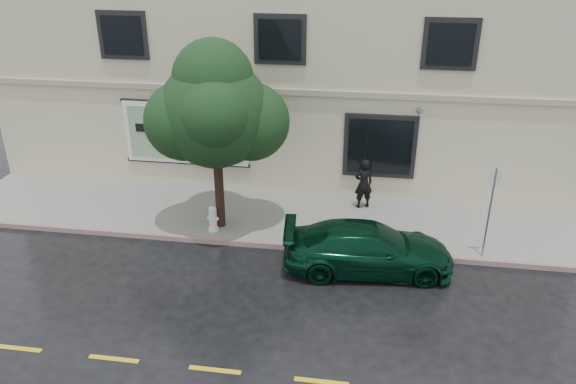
# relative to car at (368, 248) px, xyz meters

# --- Properties ---
(ground) EXTENTS (90.00, 90.00, 0.00)m
(ground) POSITION_rel_car_xyz_m (-3.00, -0.78, -0.64)
(ground) COLOR black
(ground) RESTS_ON ground
(sidewalk) EXTENTS (20.00, 3.50, 0.15)m
(sidewalk) POSITION_rel_car_xyz_m (-3.00, 2.47, -0.57)
(sidewalk) COLOR gray
(sidewalk) RESTS_ON ground
(curb) EXTENTS (20.00, 0.18, 0.16)m
(curb) POSITION_rel_car_xyz_m (-3.00, 0.72, -0.57)
(curb) COLOR gray
(curb) RESTS_ON ground
(road_marking) EXTENTS (19.00, 0.12, 0.01)m
(road_marking) POSITION_rel_car_xyz_m (-3.00, -4.28, -0.64)
(road_marking) COLOR gold
(road_marking) RESTS_ON ground
(building) EXTENTS (20.00, 8.12, 7.00)m
(building) POSITION_rel_car_xyz_m (-3.00, 8.22, 2.86)
(building) COLOR beige
(building) RESTS_ON ground
(billboard) EXTENTS (4.30, 0.16, 2.20)m
(billboard) POSITION_rel_car_xyz_m (-6.20, 4.14, 1.41)
(billboard) COLOR white
(billboard) RESTS_ON ground
(car) EXTENTS (4.59, 2.39, 1.28)m
(car) POSITION_rel_car_xyz_m (0.00, 0.00, 0.00)
(car) COLOR black
(car) RESTS_ON ground
(pedestrian) EXTENTS (0.70, 0.58, 1.63)m
(pedestrian) POSITION_rel_car_xyz_m (-0.24, 3.40, 0.32)
(pedestrian) COLOR black
(pedestrian) RESTS_ON sidewalk
(umbrella) EXTENTS (1.32, 1.32, 0.79)m
(umbrella) POSITION_rel_car_xyz_m (-0.24, 3.40, 1.53)
(umbrella) COLOR black
(umbrella) RESTS_ON pedestrian
(street_tree) EXTENTS (3.06, 3.06, 5.03)m
(street_tree) POSITION_rel_car_xyz_m (-4.39, 1.52, 3.00)
(street_tree) COLOR black
(street_tree) RESTS_ON sidewalk
(fire_hydrant) EXTENTS (0.33, 0.31, 0.79)m
(fire_hydrant) POSITION_rel_car_xyz_m (-4.53, 1.20, -0.11)
(fire_hydrant) COLOR silver
(fire_hydrant) RESTS_ON sidewalk
(sign_pole) EXTENTS (0.32, 0.06, 2.57)m
(sign_pole) POSITION_rel_car_xyz_m (3.09, 0.92, 1.05)
(sign_pole) COLOR #92949A
(sign_pole) RESTS_ON sidewalk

